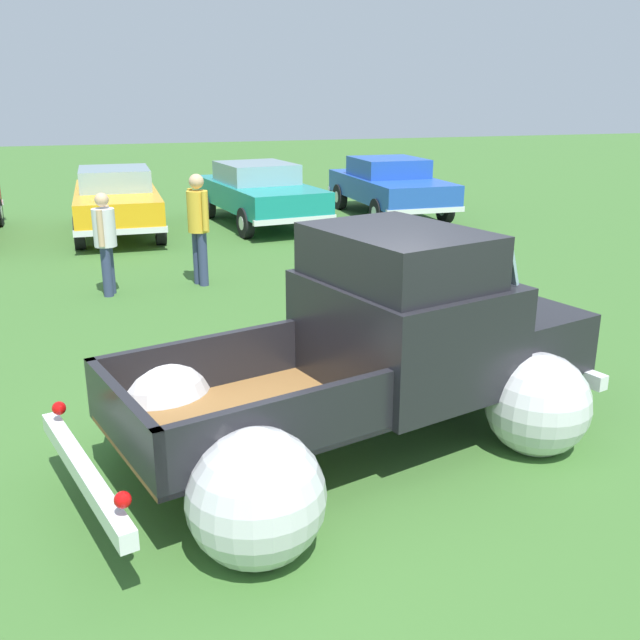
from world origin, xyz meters
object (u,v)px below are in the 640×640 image
Objects in this scene: show_car_1 at (116,199)px; show_car_2 at (259,191)px; show_car_3 at (390,184)px; spectator_1 at (198,222)px; vintage_pickup_truck at (380,361)px; spectator_0 at (105,238)px.

show_car_2 is (3.25, 0.20, 0.00)m from show_car_1.
show_car_2 is 3.45m from show_car_3.
show_car_3 is 7.77m from spectator_1.
spectator_0 is (-2.16, 5.76, 0.14)m from vintage_pickup_truck.
spectator_1 reaches higher than show_car_2.
spectator_0 reaches higher than show_car_2.
show_car_2 is at bearing 67.38° from vintage_pickup_truck.
spectator_0 is at bearing 165.49° from spectator_1.
spectator_1 reaches higher than spectator_0.
show_car_3 is 2.43× the size of spectator_1.
spectator_1 is at bearing -157.51° from spectator_0.
show_car_3 is at bearing 86.95° from show_car_2.
spectator_0 is 1.47m from spectator_1.
show_car_3 is (4.92, 11.31, 0.03)m from vintage_pickup_truck.
spectator_1 reaches higher than show_car_1.
show_car_1 is (-1.77, 10.87, 0.02)m from vintage_pickup_truck.
show_car_1 is 1.02× the size of show_car_3.
spectator_0 is 0.88× the size of spectator_1.
show_car_2 is 2.93× the size of spectator_0.
show_car_1 is 2.80× the size of spectator_0.
spectator_1 is at bearing -30.05° from show_car_2.
spectator_1 is (-5.62, -5.36, 0.25)m from show_car_3.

